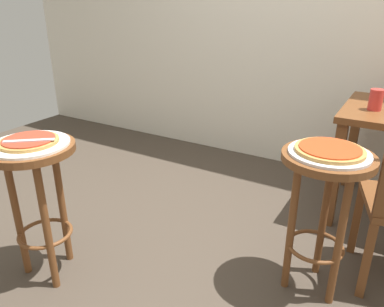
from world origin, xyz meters
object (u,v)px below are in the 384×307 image
stool_foreground (36,181)px  cup_near_edge (376,100)px  serving_plate_foreground (29,144)px  serving_plate_middle (329,153)px  pizza_server_knife (29,141)px  pizza_middle (330,150)px  pizza_foreground (29,141)px  stool_middle (323,192)px

stool_foreground → cup_near_edge: cup_near_edge is taller
stool_foreground → serving_plate_foreground: bearing=153.4°
serving_plate_middle → pizza_server_knife: size_ratio=1.59×
pizza_middle → pizza_server_knife: bearing=-152.6°
cup_near_edge → stool_foreground: bearing=-132.0°
pizza_foreground → pizza_middle: bearing=26.0°
serving_plate_foreground → stool_middle: (1.21, 0.59, -0.19)m
serving_plate_middle → pizza_server_knife: pizza_server_knife is taller
pizza_foreground → pizza_server_knife: (0.03, -0.02, 0.01)m
serving_plate_foreground → cup_near_edge: (1.29, 1.44, 0.06)m
serving_plate_foreground → pizza_foreground: size_ratio=1.36×
cup_near_edge → serving_plate_middle: bearing=-95.6°
serving_plate_foreground → serving_plate_middle: bearing=26.0°
stool_foreground → serving_plate_middle: bearing=26.0°
stool_middle → cup_near_edge: cup_near_edge is taller
pizza_server_knife → stool_foreground: bearing=107.2°
pizza_middle → pizza_server_knife: pizza_server_knife is taller
pizza_foreground → cup_near_edge: cup_near_edge is taller
stool_foreground → stool_middle: 1.35m
pizza_foreground → serving_plate_middle: size_ratio=0.75×
pizza_foreground → pizza_middle: 1.35m
cup_near_edge → stool_middle: bearing=-95.6°
stool_middle → serving_plate_middle: (0.00, -0.00, 0.19)m
cup_near_edge → pizza_server_knife: bearing=-130.9°
serving_plate_foreground → serving_plate_middle: same height
stool_middle → pizza_middle: pizza_middle is taller
stool_foreground → pizza_server_knife: 0.22m
pizza_foreground → serving_plate_middle: 1.35m
stool_foreground → cup_near_edge: bearing=48.0°
serving_plate_foreground → pizza_foreground: bearing=26.6°
serving_plate_foreground → stool_foreground: bearing=-26.6°
pizza_foreground → stool_middle: pizza_foreground is taller
stool_foreground → pizza_server_knife: (0.03, -0.02, 0.22)m
pizza_middle → cup_near_edge: cup_near_edge is taller
stool_middle → pizza_middle: bearing=-90.0°
serving_plate_foreground → pizza_server_knife: size_ratio=1.64×
cup_near_edge → pizza_server_knife: 1.93m
pizza_server_knife → pizza_middle: bearing=-11.7°
pizza_foreground → serving_plate_middle: (1.21, 0.59, -0.02)m
pizza_server_knife → serving_plate_middle: bearing=-11.7°
stool_foreground → pizza_middle: bearing=26.0°
serving_plate_foreground → serving_plate_middle: 1.35m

